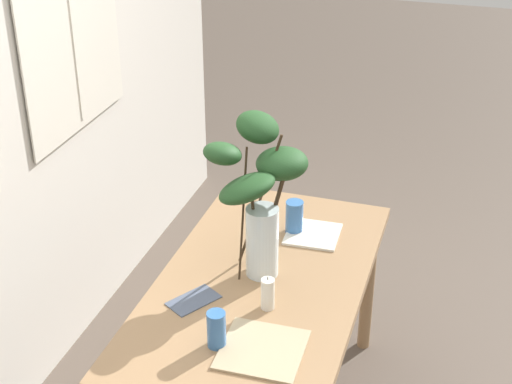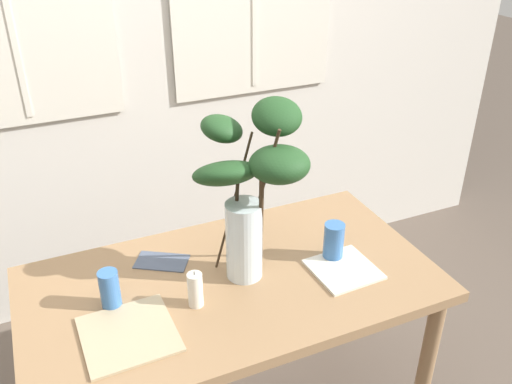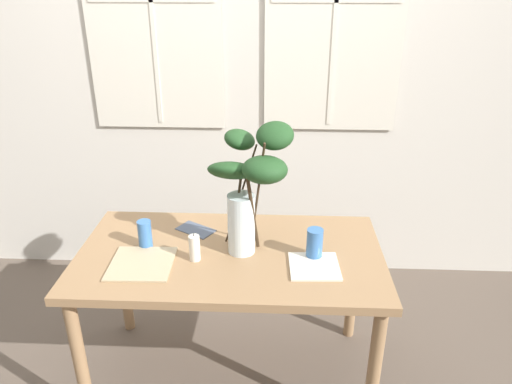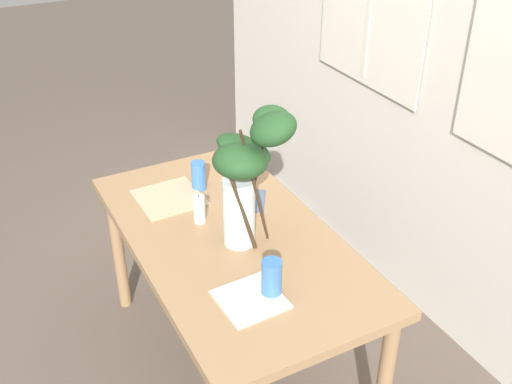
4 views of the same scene
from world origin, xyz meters
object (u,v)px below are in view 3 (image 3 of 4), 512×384
object	(u,v)px
plate_square_right	(314,266)
plate_square_left	(142,264)
vase_with_branches	(249,181)
dining_table	(230,268)
drinking_glass_blue_right	(315,244)
pillar_candle	(195,248)
drinking_glass_blue_left	(145,234)

from	to	relation	value
plate_square_right	plate_square_left	bearing A→B (deg)	-178.99
vase_with_branches	plate_square_right	bearing A→B (deg)	-26.00
vase_with_branches	dining_table	bearing A→B (deg)	-160.26
plate_square_left	drinking_glass_blue_right	bearing A→B (deg)	7.10
plate_square_right	pillar_candle	size ratio (longest dim) A/B	1.62
vase_with_branches	plate_square_left	size ratio (longest dim) A/B	2.28
vase_with_branches	pillar_candle	size ratio (longest dim) A/B	4.69
dining_table	pillar_candle	xyz separation A→B (m)	(-0.15, -0.07, 0.14)
drinking_glass_blue_left	plate_square_right	bearing A→B (deg)	-10.18
dining_table	plate_square_right	size ratio (longest dim) A/B	6.50
dining_table	pillar_candle	bearing A→B (deg)	-154.31
dining_table	drinking_glass_blue_right	size ratio (longest dim) A/B	9.92
plate_square_left	pillar_candle	size ratio (longest dim) A/B	2.05
dining_table	vase_with_branches	size ratio (longest dim) A/B	2.25
drinking_glass_blue_left	pillar_candle	xyz separation A→B (m)	(0.24, -0.10, -0.01)
dining_table	plate_square_left	world-z (taller)	plate_square_left
plate_square_left	drinking_glass_blue_left	bearing A→B (deg)	97.19
drinking_glass_blue_left	plate_square_left	size ratio (longest dim) A/B	0.49
plate_square_right	pillar_candle	bearing A→B (deg)	176.01
dining_table	drinking_glass_blue_left	xyz separation A→B (m)	(-0.39, 0.03, 0.15)
drinking_glass_blue_left	drinking_glass_blue_right	xyz separation A→B (m)	(0.77, -0.06, 0.00)
vase_with_branches	drinking_glass_blue_left	world-z (taller)	vase_with_branches
drinking_glass_blue_right	pillar_candle	distance (m)	0.53
drinking_glass_blue_left	pillar_candle	bearing A→B (deg)	-22.44
dining_table	pillar_candle	size ratio (longest dim) A/B	10.56
drinking_glass_blue_left	drinking_glass_blue_right	size ratio (longest dim) A/B	0.94
dining_table	vase_with_branches	distance (m)	0.43
dining_table	drinking_glass_blue_right	distance (m)	0.41
vase_with_branches	drinking_glass_blue_right	world-z (taller)	vase_with_branches
drinking_glass_blue_left	plate_square_left	world-z (taller)	drinking_glass_blue_left
pillar_candle	dining_table	bearing A→B (deg)	25.69
plate_square_right	pillar_candle	distance (m)	0.52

